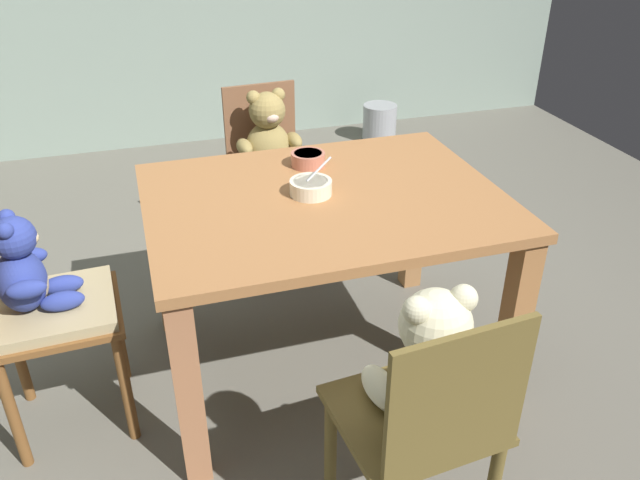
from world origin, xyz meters
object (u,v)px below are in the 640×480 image
at_px(teddy_chair_near_left, 34,295).
at_px(porridge_bowl_terracotta_far_center, 308,159).
at_px(dining_table, 324,228).
at_px(teddy_chair_near_front, 427,387).
at_px(teddy_chair_far_center, 269,151).
at_px(metal_pail, 379,123).
at_px(porridge_bowl_cream_center, 311,187).

xyz_separation_m(teddy_chair_near_left, porridge_bowl_terracotta_far_center, (0.97, 0.30, 0.21)).
height_order(dining_table, teddy_chair_near_front, teddy_chair_near_front).
relative_size(dining_table, teddy_chair_far_center, 1.42).
bearing_deg(teddy_chair_near_front, dining_table, -4.58).
distance_m(teddy_chair_near_front, teddy_chair_near_left, 1.23).
bearing_deg(porridge_bowl_terracotta_far_center, teddy_chair_near_front, -90.70).
xyz_separation_m(teddy_chair_near_front, teddy_chair_far_center, (-0.01, 1.63, -0.01)).
height_order(teddy_chair_near_front, metal_pail, teddy_chair_near_front).
distance_m(teddy_chair_near_left, porridge_bowl_terracotta_far_center, 1.04).
bearing_deg(teddy_chair_near_left, teddy_chair_far_center, 39.37).
xyz_separation_m(teddy_chair_near_front, porridge_bowl_cream_center, (-0.05, 0.84, 0.17)).
xyz_separation_m(teddy_chair_far_center, metal_pail, (1.09, 1.33, -0.43)).
height_order(teddy_chair_near_front, teddy_chair_far_center, teddy_chair_near_front).
distance_m(dining_table, porridge_bowl_terracotta_far_center, 0.30).
relative_size(dining_table, porridge_bowl_cream_center, 7.89).
xyz_separation_m(dining_table, porridge_bowl_cream_center, (-0.04, 0.03, 0.15)).
height_order(dining_table, teddy_chair_near_left, teddy_chair_near_left).
bearing_deg(dining_table, teddy_chair_near_front, -89.57).
bearing_deg(teddy_chair_far_center, teddy_chair_near_left, -51.91).
height_order(dining_table, porridge_bowl_cream_center, porridge_bowl_cream_center).
distance_m(teddy_chair_near_left, porridge_bowl_cream_center, 0.94).
height_order(teddy_chair_near_front, porridge_bowl_cream_center, teddy_chair_near_front).
xyz_separation_m(teddy_chair_near_front, metal_pail, (1.08, 2.96, -0.44)).
bearing_deg(porridge_bowl_terracotta_far_center, teddy_chair_far_center, 92.55).
relative_size(dining_table, metal_pail, 4.62).
xyz_separation_m(dining_table, porridge_bowl_terracotta_far_center, (0.02, 0.26, 0.15)).
distance_m(teddy_chair_near_front, metal_pail, 3.19).
height_order(teddy_chair_near_front, teddy_chair_near_left, teddy_chair_near_left).
bearing_deg(porridge_bowl_cream_center, dining_table, -32.03).
distance_m(porridge_bowl_cream_center, porridge_bowl_terracotta_far_center, 0.25).
height_order(teddy_chair_far_center, teddy_chair_near_left, teddy_chair_near_left).
bearing_deg(dining_table, porridge_bowl_cream_center, 147.97).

